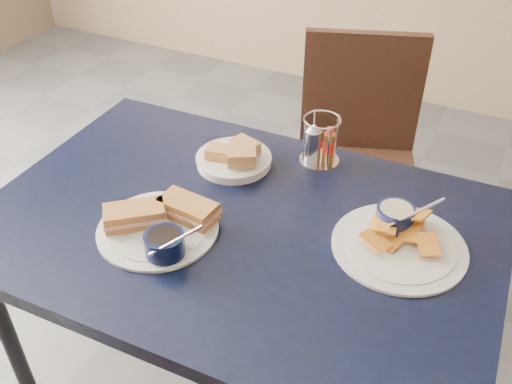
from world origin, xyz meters
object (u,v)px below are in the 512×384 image
at_px(chair_far, 365,146).
at_px(condiment_caddy, 319,143).
at_px(dining_table, 238,241).
at_px(plantain_plate, 398,236).
at_px(bread_basket, 234,158).
at_px(sandwich_plate, 161,224).

bearing_deg(chair_far, condiment_caddy, -91.24).
relative_size(dining_table, plantain_plate, 4.09).
bearing_deg(bread_basket, dining_table, -60.62).
height_order(dining_table, plantain_plate, plantain_plate).
xyz_separation_m(dining_table, bread_basket, (-0.12, 0.21, 0.09)).
height_order(dining_table, bread_basket, bread_basket).
relative_size(dining_table, bread_basket, 6.15).
height_order(plantain_plate, condiment_caddy, condiment_caddy).
bearing_deg(sandwich_plate, bread_basket, 85.80).
distance_m(bread_basket, condiment_caddy, 0.23).
xyz_separation_m(dining_table, plantain_plate, (0.36, 0.10, 0.08)).
xyz_separation_m(dining_table, chair_far, (0.09, 0.82, -0.17)).
relative_size(chair_far, sandwich_plate, 2.94).
relative_size(sandwich_plate, bread_basket, 1.52).
height_order(chair_far, plantain_plate, chair_far).
xyz_separation_m(sandwich_plate, bread_basket, (0.02, 0.32, -0.00)).
xyz_separation_m(dining_table, sandwich_plate, (-0.14, -0.11, 0.09)).
bearing_deg(sandwich_plate, plantain_plate, 22.32).
height_order(chair_far, sandwich_plate, chair_far).
relative_size(plantain_plate, bread_basket, 1.51).
xyz_separation_m(sandwich_plate, condiment_caddy, (0.22, 0.44, 0.03)).
bearing_deg(dining_table, plantain_plate, 14.67).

